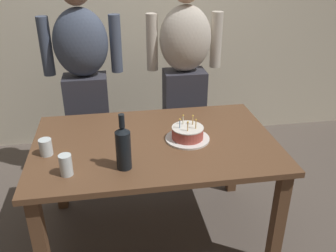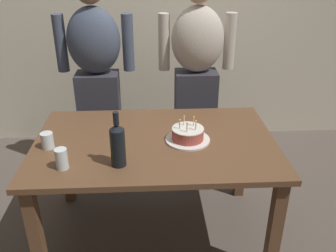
# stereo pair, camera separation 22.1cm
# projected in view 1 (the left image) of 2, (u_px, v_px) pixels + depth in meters

# --- Properties ---
(ground_plane) EXTENTS (10.00, 10.00, 0.00)m
(ground_plane) POSITION_uv_depth(u_px,v_px,m) (157.00, 232.00, 2.58)
(ground_plane) COLOR #564C44
(back_wall) EXTENTS (5.20, 0.10, 2.60)m
(back_wall) POSITION_uv_depth(u_px,v_px,m) (132.00, 10.00, 3.38)
(back_wall) COLOR beige
(back_wall) RESTS_ON ground_plane
(dining_table) EXTENTS (1.50, 0.96, 0.74)m
(dining_table) POSITION_uv_depth(u_px,v_px,m) (155.00, 154.00, 2.30)
(dining_table) COLOR brown
(dining_table) RESTS_ON ground_plane
(birthday_cake) EXTENTS (0.28, 0.28, 0.15)m
(birthday_cake) POSITION_uv_depth(u_px,v_px,m) (188.00, 134.00, 2.26)
(birthday_cake) COLOR white
(birthday_cake) RESTS_ON dining_table
(water_glass_near) EXTENTS (0.07, 0.07, 0.10)m
(water_glass_near) POSITION_uv_depth(u_px,v_px,m) (46.00, 147.00, 2.09)
(water_glass_near) COLOR silver
(water_glass_near) RESTS_ON dining_table
(water_glass_far) EXTENTS (0.07, 0.07, 0.12)m
(water_glass_far) POSITION_uv_depth(u_px,v_px,m) (66.00, 165.00, 1.90)
(water_glass_far) COLOR silver
(water_glass_far) RESTS_ON dining_table
(wine_bottle) EXTENTS (0.08, 0.08, 0.32)m
(wine_bottle) POSITION_uv_depth(u_px,v_px,m) (123.00, 147.00, 1.93)
(wine_bottle) COLOR black
(wine_bottle) RESTS_ON dining_table
(person_man_bearded) EXTENTS (0.61, 0.27, 1.66)m
(person_man_bearded) POSITION_uv_depth(u_px,v_px,m) (85.00, 81.00, 2.85)
(person_man_bearded) COLOR #33333D
(person_man_bearded) RESTS_ON ground_plane
(person_woman_cardigan) EXTENTS (0.61, 0.27, 1.66)m
(person_woman_cardigan) POSITION_uv_depth(u_px,v_px,m) (185.00, 76.00, 2.97)
(person_woman_cardigan) COLOR #33333D
(person_woman_cardigan) RESTS_ON ground_plane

